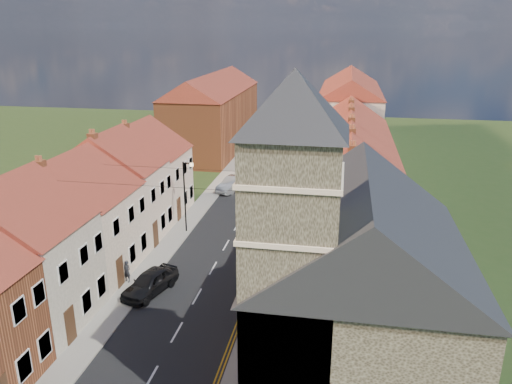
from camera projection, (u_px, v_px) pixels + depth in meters
The scene contains 22 objects.
road at pixel (253, 197), 50.63m from camera, with size 7.00×90.00×0.02m, color black.
pavement_left at pixel (211, 194), 51.35m from camera, with size 1.80×90.00×0.12m, color gray.
pavement_right at pixel (297, 199), 49.88m from camera, with size 1.80×90.00×0.12m, color gray.
church at pixel (351, 275), 22.30m from camera, with size 11.25×14.25×15.20m.
cottage_r_tudor at pixel (348, 226), 31.51m from camera, with size 8.30×5.20×9.00m.
cottage_r_white_near at pixel (349, 198), 36.55m from camera, with size 8.30×6.00×9.00m.
cottage_r_cream_mid at pixel (349, 177), 41.59m from camera, with size 8.30×5.20×9.00m.
cottage_r_pink at pixel (349, 161), 46.63m from camera, with size 8.30×6.00×9.00m.
cottage_r_white_far at pixel (349, 148), 51.67m from camera, with size 8.30×5.20×9.00m.
cottage_r_cream_far at pixel (349, 137), 56.72m from camera, with size 8.30×6.00×9.00m.
cottage_l_cream at pixel (11, 251), 27.92m from camera, with size 8.30×6.30×9.10m.
cottage_l_white at pixel (71, 213), 33.95m from camera, with size 8.30×6.90×8.80m.
cottage_l_brick_mid at pixel (111, 184), 39.59m from camera, with size 8.30×5.70×9.10m.
cottage_l_pink at pixel (140, 167), 45.06m from camera, with size 8.30×6.30×8.80m.
block_right_far at pixel (350, 109), 70.75m from camera, with size 8.30×24.20×10.50m.
block_left_far at pixel (214, 111), 69.19m from camera, with size 8.30×24.20×10.50m.
lamppost at pixel (186, 192), 40.81m from camera, with size 0.88×0.15×6.00m.
car_near at pixel (150, 282), 32.20m from camera, with size 1.78×4.43×1.51m, color black.
car_mid at pixel (233, 184), 52.30m from camera, with size 1.57×4.50×1.48m, color #93969A.
car_distant at pixel (259, 144), 71.09m from camera, with size 1.76×3.82×1.06m, color #9DA0A5.
pedestrian_left at pixel (127, 271), 33.36m from camera, with size 0.55×0.36×1.52m, color #222428.
pedestrian_right at pixel (277, 267), 33.66m from camera, with size 0.88×0.69×1.82m, color black.
Camera 1 is at (8.69, -17.08, 16.48)m, focal length 35.00 mm.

